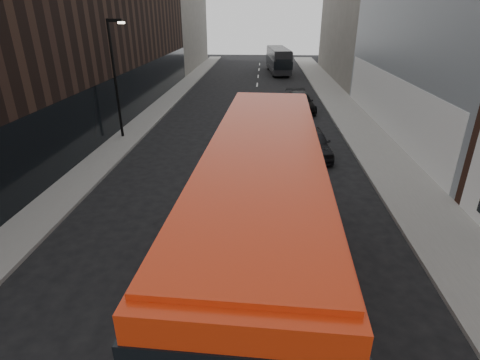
% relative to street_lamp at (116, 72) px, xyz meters
% --- Properties ---
extents(sidewalk_right, '(3.00, 80.00, 0.15)m').
position_rel_street_lamp_xyz_m(sidewalk_right, '(15.72, 7.00, -4.11)').
color(sidewalk_right, slate).
rests_on(sidewalk_right, ground).
extents(sidewalk_left, '(2.00, 80.00, 0.15)m').
position_rel_street_lamp_xyz_m(sidewalk_left, '(0.22, 7.00, -4.11)').
color(sidewalk_left, slate).
rests_on(sidewalk_left, ground).
extents(building_left_mid, '(5.00, 24.00, 14.00)m').
position_rel_street_lamp_xyz_m(building_left_mid, '(-3.28, 12.00, 2.82)').
color(building_left_mid, black).
rests_on(building_left_mid, ground).
extents(building_left_far, '(5.00, 20.00, 13.00)m').
position_rel_street_lamp_xyz_m(building_left_far, '(-3.28, 34.00, 2.32)').
color(building_left_far, '#635F57').
rests_on(building_left_far, ground).
extents(street_lamp, '(1.06, 0.22, 7.00)m').
position_rel_street_lamp_xyz_m(street_lamp, '(0.00, 0.00, 0.00)').
color(street_lamp, black).
rests_on(street_lamp, sidewalk_left).
extents(red_bus, '(3.24, 11.82, 4.73)m').
position_rel_street_lamp_xyz_m(red_bus, '(9.02, -14.15, -1.56)').
color(red_bus, '#B6270B').
rests_on(red_bus, ground).
extents(grey_bus, '(3.23, 9.98, 3.18)m').
position_rel_street_lamp_xyz_m(grey_bus, '(10.79, 28.99, -2.48)').
color(grey_bus, black).
rests_on(grey_bus, ground).
extents(car_a, '(2.20, 4.62, 1.53)m').
position_rel_street_lamp_xyz_m(car_a, '(11.77, -2.35, -3.42)').
color(car_a, black).
rests_on(car_a, ground).
extents(car_b, '(1.84, 4.13, 1.32)m').
position_rel_street_lamp_xyz_m(car_b, '(11.60, 6.14, -3.52)').
color(car_b, '#989CA0').
rests_on(car_b, ground).
extents(car_c, '(2.56, 5.11, 1.43)m').
position_rel_street_lamp_xyz_m(car_c, '(11.96, 8.18, -3.47)').
color(car_c, black).
rests_on(car_c, ground).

